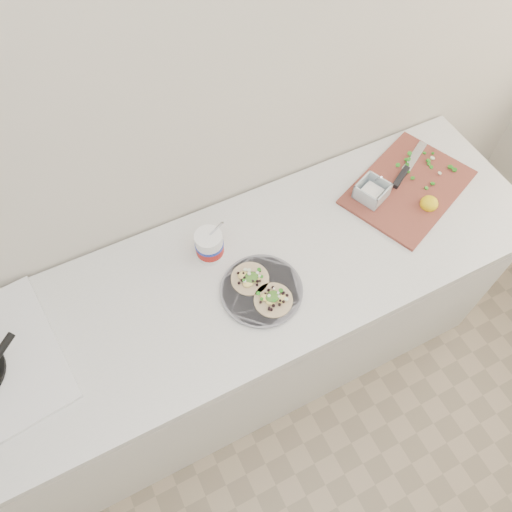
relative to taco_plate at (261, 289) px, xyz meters
name	(u,v)px	position (x,y,z in m)	size (l,w,h in m)	color
counter	(217,339)	(-0.15, 0.09, -0.47)	(2.44, 0.66, 0.90)	silver
taco_plate	(261,289)	(0.00, 0.00, 0.00)	(0.28, 0.28, 0.04)	slate
tub	(210,244)	(-0.09, 0.21, 0.05)	(0.10, 0.10, 0.22)	white
cutboard	(405,185)	(0.69, 0.15, 0.00)	(0.57, 0.49, 0.07)	brown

